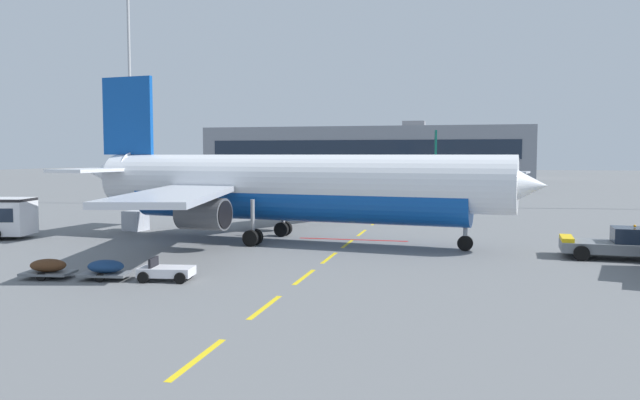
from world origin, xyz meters
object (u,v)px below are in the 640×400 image
at_px(airliner_foreground, 287,186).
at_px(baggage_train, 106,269).
at_px(pushback_tug, 618,244).
at_px(airliner_mid_left, 438,171).
at_px(uld_cargo_container, 136,221).
at_px(apron_light_mast_near, 129,68).

distance_m(airliner_foreground, baggage_train, 16.09).
bearing_deg(pushback_tug, airliner_mid_left, 101.68).
relative_size(airliner_foreground, airliner_mid_left, 1.15).
bearing_deg(uld_cargo_container, apron_light_mast_near, 120.54).
bearing_deg(uld_cargo_container, airliner_mid_left, 68.98).
height_order(pushback_tug, uld_cargo_container, pushback_tug).
xyz_separation_m(airliner_foreground, apron_light_mast_near, (-28.57, 28.32, 13.06)).
relative_size(pushback_tug, airliner_mid_left, 0.20).
distance_m(airliner_mid_left, apron_light_mast_near, 50.92).
bearing_deg(airliner_mid_left, airliner_foreground, -97.62).
height_order(baggage_train, uld_cargo_container, uld_cargo_container).
relative_size(airliner_foreground, baggage_train, 3.99).
relative_size(airliner_mid_left, apron_light_mast_near, 1.09).
distance_m(baggage_train, apron_light_mast_near, 51.93).
relative_size(baggage_train, apron_light_mast_near, 0.31).
height_order(airliner_mid_left, apron_light_mast_near, apron_light_mast_near).
relative_size(airliner_mid_left, baggage_train, 3.47).
xyz_separation_m(airliner_foreground, airliner_mid_left, (8.15, 60.89, -0.51)).
xyz_separation_m(uld_cargo_container, apron_light_mast_near, (-14.66, 24.84, 16.21)).
bearing_deg(baggage_train, apron_light_mast_near, 118.60).
bearing_deg(apron_light_mast_near, uld_cargo_container, -59.46).
distance_m(airliner_mid_left, uld_cargo_container, 61.56).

